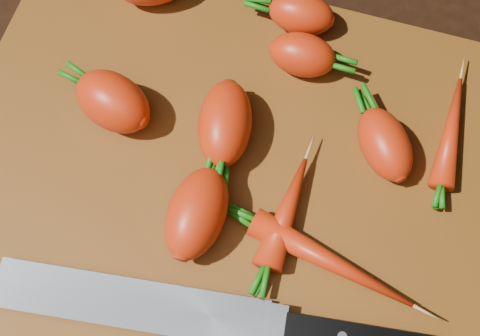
# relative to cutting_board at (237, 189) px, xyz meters

# --- Properties ---
(ground) EXTENTS (2.00, 2.00, 0.01)m
(ground) POSITION_rel_cutting_board_xyz_m (0.00, 0.00, -0.01)
(ground) COLOR black
(cutting_board) EXTENTS (0.50, 0.40, 0.01)m
(cutting_board) POSITION_rel_cutting_board_xyz_m (0.00, 0.00, 0.00)
(cutting_board) COLOR #61350D
(cutting_board) RESTS_ON ground
(carrot_1) EXTENTS (0.08, 0.07, 0.05)m
(carrot_1) POSITION_rel_cutting_board_xyz_m (-0.12, 0.04, 0.03)
(carrot_1) COLOR red
(carrot_1) RESTS_ON cutting_board
(carrot_2) EXTENTS (0.06, 0.09, 0.05)m
(carrot_2) POSITION_rel_cutting_board_xyz_m (-0.02, 0.04, 0.03)
(carrot_2) COLOR red
(carrot_2) RESTS_ON cutting_board
(carrot_3) EXTENTS (0.05, 0.08, 0.05)m
(carrot_3) POSITION_rel_cutting_board_xyz_m (-0.02, -0.04, 0.03)
(carrot_3) COLOR red
(carrot_3) RESTS_ON cutting_board
(carrot_4) EXTENTS (0.06, 0.04, 0.04)m
(carrot_4) POSITION_rel_cutting_board_xyz_m (0.01, 0.17, 0.02)
(carrot_4) COLOR red
(carrot_4) RESTS_ON cutting_board
(carrot_5) EXTENTS (0.06, 0.04, 0.04)m
(carrot_5) POSITION_rel_cutting_board_xyz_m (0.02, 0.13, 0.03)
(carrot_5) COLOR red
(carrot_5) RESTS_ON cutting_board
(carrot_6) EXTENTS (0.07, 0.08, 0.04)m
(carrot_6) POSITION_rel_cutting_board_xyz_m (0.11, 0.06, 0.03)
(carrot_6) COLOR red
(carrot_6) RESTS_ON cutting_board
(carrot_7) EXTENTS (0.02, 0.11, 0.02)m
(carrot_7) POSITION_rel_cutting_board_xyz_m (0.16, 0.10, 0.02)
(carrot_7) COLOR red
(carrot_7) RESTS_ON cutting_board
(carrot_8) EXTENTS (0.14, 0.05, 0.02)m
(carrot_8) POSITION_rel_cutting_board_xyz_m (0.09, -0.04, 0.02)
(carrot_8) COLOR red
(carrot_8) RESTS_ON cutting_board
(carrot_9) EXTENTS (0.03, 0.10, 0.03)m
(carrot_9) POSITION_rel_cutting_board_xyz_m (0.05, -0.01, 0.02)
(carrot_9) COLOR red
(carrot_9) RESTS_ON cutting_board
(knife) EXTENTS (0.35, 0.08, 0.02)m
(knife) POSITION_rel_cutting_board_xyz_m (-0.03, -0.12, 0.01)
(knife) COLOR gray
(knife) RESTS_ON cutting_board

